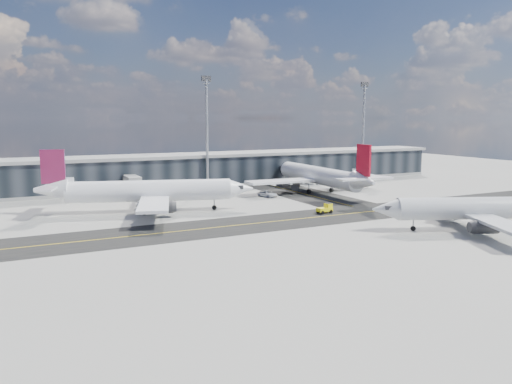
# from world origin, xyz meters

# --- Properties ---
(ground) EXTENTS (300.00, 300.00, 0.00)m
(ground) POSITION_xyz_m (0.00, 0.00, 0.00)
(ground) COLOR gray
(ground) RESTS_ON ground
(taxiway_lanes) EXTENTS (180.00, 63.00, 0.03)m
(taxiway_lanes) POSITION_xyz_m (3.91, 10.74, 0.01)
(taxiway_lanes) COLOR black
(taxiway_lanes) RESTS_ON ground
(terminal_concourse) EXTENTS (152.00, 19.80, 8.80)m
(terminal_concourse) POSITION_xyz_m (0.04, 54.93, 4.09)
(terminal_concourse) COLOR black
(terminal_concourse) RESTS_ON ground
(floodlight_masts) EXTENTS (102.50, 0.70, 28.90)m
(floodlight_masts) POSITION_xyz_m (0.00, 48.00, 15.61)
(floodlight_masts) COLOR gray
(floodlight_masts) RESTS_ON ground
(airliner_af) EXTENTS (41.36, 35.64, 12.47)m
(airliner_af) POSITION_xyz_m (-22.11, 23.19, 4.12)
(airliner_af) COLOR white
(airliner_af) RESTS_ON ground
(airliner_redtail) EXTENTS (36.76, 43.17, 12.80)m
(airliner_redtail) POSITION_xyz_m (22.26, 29.30, 4.23)
(airliner_redtail) COLOR white
(airliner_redtail) RESTS_ON ground
(airliner_near) EXTENTS (35.35, 30.57, 10.91)m
(airliner_near) POSITION_xyz_m (23.46, -17.14, 3.60)
(airliner_near) COLOR silver
(airliner_near) RESTS_ON ground
(baggage_tug) EXTENTS (3.21, 1.84, 1.93)m
(baggage_tug) POSITION_xyz_m (8.63, 6.47, 0.97)
(baggage_tug) COLOR #FEF00D
(baggage_tug) RESTS_ON ground
(service_van) EXTENTS (3.66, 5.66, 1.45)m
(service_van) POSITION_xyz_m (7.95, 29.46, 0.73)
(service_van) COLOR white
(service_van) RESTS_ON ground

